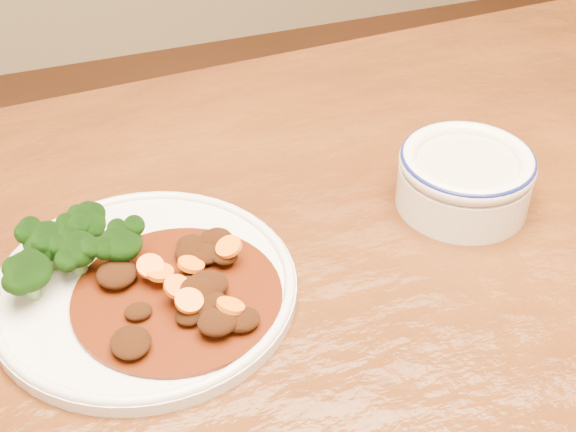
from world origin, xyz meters
name	(u,v)px	position (x,y,z in m)	size (l,w,h in m)	color
dining_table	(386,358)	(0.00, 0.00, 0.67)	(1.55, 0.98, 0.75)	#582E0F
dinner_plate	(145,287)	(-0.20, 0.07, 0.76)	(0.26, 0.26, 0.02)	white
broccoli_florets	(69,246)	(-0.25, 0.11, 0.79)	(0.12, 0.09, 0.04)	#69A354
mince_stew	(183,290)	(-0.17, 0.05, 0.77)	(0.18, 0.18, 0.03)	#461707
dip_bowl	(465,177)	(0.12, 0.09, 0.78)	(0.13, 0.13, 0.06)	white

